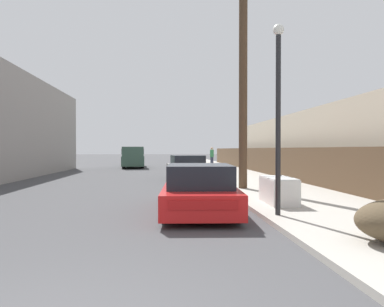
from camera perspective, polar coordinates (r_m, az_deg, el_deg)
sidewalk_curb at (r=26.56m, az=4.90°, el=-2.73°), size 4.20×63.00×0.12m
discarded_fridge at (r=10.13m, az=14.20°, el=-5.95°), size 0.78×1.59×0.77m
parked_sports_car_red at (r=9.01m, az=1.19°, el=-6.18°), size 2.09×4.35×1.27m
car_parked_mid at (r=18.67m, az=-0.85°, el=-2.44°), size 2.20×4.20×1.33m
pickup_truck at (r=31.01m, az=-9.74°, el=-0.63°), size 2.29×5.94×1.87m
utility_pole at (r=14.02m, az=8.52°, el=14.04°), size 1.80×0.33×9.37m
street_lamp at (r=8.32m, az=14.17°, el=8.01°), size 0.26×0.26×4.46m
wooden_fence at (r=22.15m, az=12.03°, el=-1.18°), size 0.08×38.80×1.62m
building_right_house at (r=22.22m, az=22.23°, el=1.09°), size 6.00×20.49×3.65m
pedestrian at (r=30.79m, az=3.33°, el=-0.48°), size 0.34×0.34×1.73m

